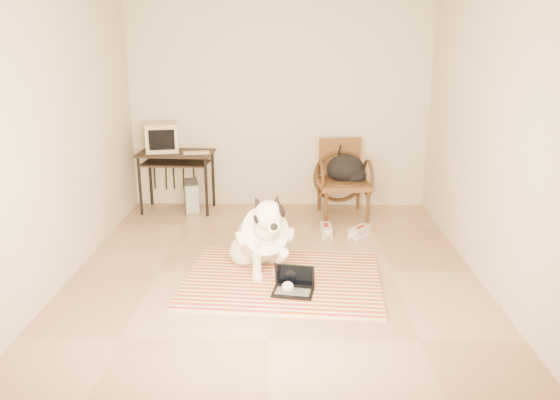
{
  "coord_description": "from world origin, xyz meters",
  "views": [
    {
      "loc": [
        0.15,
        -5.08,
        2.29
      ],
      "look_at": [
        0.06,
        -0.08,
        0.77
      ],
      "focal_mm": 35.0,
      "sensor_mm": 36.0,
      "label": 1
    }
  ],
  "objects_px": {
    "computer_desk": "(176,161)",
    "crt_monitor": "(162,137)",
    "dog": "(262,238)",
    "pc_tower": "(192,196)",
    "laptop": "(294,285)",
    "rattan_chair": "(343,178)",
    "backpack": "(347,170)"
  },
  "relations": [
    {
      "from": "computer_desk",
      "to": "pc_tower",
      "type": "bearing_deg",
      "value": 6.86
    },
    {
      "from": "dog",
      "to": "laptop",
      "type": "distance_m",
      "value": 0.64
    },
    {
      "from": "dog",
      "to": "crt_monitor",
      "type": "xyz_separation_m",
      "value": [
        -1.42,
        2.04,
        0.63
      ]
    },
    {
      "from": "rattan_chair",
      "to": "computer_desk",
      "type": "bearing_deg",
      "value": 176.66
    },
    {
      "from": "backpack",
      "to": "dog",
      "type": "bearing_deg",
      "value": -119.39
    },
    {
      "from": "rattan_chair",
      "to": "pc_tower",
      "type": "bearing_deg",
      "value": 175.75
    },
    {
      "from": "computer_desk",
      "to": "rattan_chair",
      "type": "xyz_separation_m",
      "value": [
        2.19,
        -0.13,
        -0.2
      ]
    },
    {
      "from": "laptop",
      "to": "rattan_chair",
      "type": "xyz_separation_m",
      "value": [
        0.65,
        2.33,
        0.41
      ]
    },
    {
      "from": "laptop",
      "to": "computer_desk",
      "type": "distance_m",
      "value": 2.97
    },
    {
      "from": "laptop",
      "to": "computer_desk",
      "type": "bearing_deg",
      "value": 122.19
    },
    {
      "from": "crt_monitor",
      "to": "dog",
      "type": "bearing_deg",
      "value": -55.07
    },
    {
      "from": "computer_desk",
      "to": "backpack",
      "type": "height_order",
      "value": "backpack"
    },
    {
      "from": "dog",
      "to": "laptop",
      "type": "relative_size",
      "value": 2.84
    },
    {
      "from": "computer_desk",
      "to": "pc_tower",
      "type": "xyz_separation_m",
      "value": [
        0.18,
        0.02,
        -0.49
      ]
    },
    {
      "from": "laptop",
      "to": "computer_desk",
      "type": "relative_size",
      "value": 0.41
    },
    {
      "from": "computer_desk",
      "to": "pc_tower",
      "type": "height_order",
      "value": "computer_desk"
    },
    {
      "from": "crt_monitor",
      "to": "rattan_chair",
      "type": "bearing_deg",
      "value": -4.75
    },
    {
      "from": "crt_monitor",
      "to": "backpack",
      "type": "relative_size",
      "value": 0.96
    },
    {
      "from": "laptop",
      "to": "backpack",
      "type": "bearing_deg",
      "value": 73.03
    },
    {
      "from": "laptop",
      "to": "crt_monitor",
      "type": "distance_m",
      "value": 3.2
    },
    {
      "from": "rattan_chair",
      "to": "backpack",
      "type": "height_order",
      "value": "rattan_chair"
    },
    {
      "from": "laptop",
      "to": "computer_desk",
      "type": "height_order",
      "value": "computer_desk"
    },
    {
      "from": "laptop",
      "to": "rattan_chair",
      "type": "bearing_deg",
      "value": 74.45
    },
    {
      "from": "dog",
      "to": "pc_tower",
      "type": "relative_size",
      "value": 2.55
    },
    {
      "from": "dog",
      "to": "backpack",
      "type": "relative_size",
      "value": 2.25
    },
    {
      "from": "crt_monitor",
      "to": "pc_tower",
      "type": "relative_size",
      "value": 1.08
    },
    {
      "from": "laptop",
      "to": "pc_tower",
      "type": "distance_m",
      "value": 2.83
    },
    {
      "from": "crt_monitor",
      "to": "pc_tower",
      "type": "height_order",
      "value": "crt_monitor"
    },
    {
      "from": "dog",
      "to": "computer_desk",
      "type": "relative_size",
      "value": 1.16
    },
    {
      "from": "rattan_chair",
      "to": "laptop",
      "type": "bearing_deg",
      "value": -105.55
    },
    {
      "from": "computer_desk",
      "to": "crt_monitor",
      "type": "xyz_separation_m",
      "value": [
        -0.19,
        0.07,
        0.3
      ]
    },
    {
      "from": "dog",
      "to": "pc_tower",
      "type": "height_order",
      "value": "dog"
    }
  ]
}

